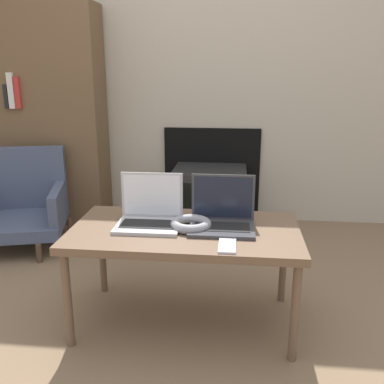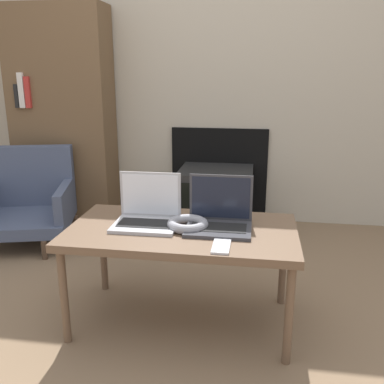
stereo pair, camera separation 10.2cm
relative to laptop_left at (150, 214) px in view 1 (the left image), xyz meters
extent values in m
plane|color=#7A6047|center=(0.17, -0.32, -0.53)|extent=(14.00, 14.00, 0.00)
cube|color=#B7AD99|center=(0.17, 1.52, 0.77)|extent=(7.00, 0.06, 2.60)
cube|color=black|center=(0.20, 1.48, -0.16)|extent=(0.75, 0.03, 0.74)
cube|color=brown|center=(0.17, -0.03, -0.07)|extent=(1.04, 0.56, 0.04)
cylinder|color=brown|center=(-0.31, -0.27, -0.31)|extent=(0.04, 0.04, 0.44)
cylinder|color=brown|center=(0.65, -0.27, -0.31)|extent=(0.04, 0.04, 0.44)
cylinder|color=brown|center=(-0.31, 0.21, -0.31)|extent=(0.04, 0.04, 0.44)
cylinder|color=brown|center=(0.65, 0.21, -0.31)|extent=(0.04, 0.04, 0.44)
cube|color=#B2B2B7|center=(0.00, -0.04, -0.04)|extent=(0.30, 0.23, 0.02)
cube|color=black|center=(0.00, -0.04, -0.03)|extent=(0.25, 0.13, 0.00)
cube|color=#B2B2B7|center=(0.00, 0.07, 0.07)|extent=(0.29, 0.01, 0.22)
cube|color=white|center=(0.00, 0.06, 0.07)|extent=(0.27, 0.01, 0.19)
cube|color=#38383D|center=(0.34, -0.04, -0.04)|extent=(0.29, 0.23, 0.02)
cube|color=black|center=(0.34, -0.04, -0.03)|extent=(0.25, 0.13, 0.00)
cube|color=#38383D|center=(0.34, 0.07, 0.07)|extent=(0.29, 0.01, 0.22)
cube|color=black|center=(0.34, 0.06, 0.07)|extent=(0.27, 0.01, 0.19)
torus|color=gray|center=(0.20, -0.04, -0.03)|extent=(0.19, 0.19, 0.04)
cube|color=silver|center=(0.37, -0.22, -0.05)|extent=(0.07, 0.15, 0.01)
cube|color=black|center=(0.20, 1.24, -0.30)|extent=(0.54, 0.47, 0.47)
cube|color=black|center=(0.20, 1.00, -0.30)|extent=(0.44, 0.01, 0.36)
cube|color=#47516B|center=(-1.08, 0.77, -0.37)|extent=(0.74, 0.74, 0.08)
cube|color=#47516B|center=(-1.15, 1.01, -0.11)|extent=(0.61, 0.26, 0.44)
cube|color=#47516B|center=(-0.82, 0.84, -0.23)|extent=(0.20, 0.54, 0.20)
cylinder|color=#4C3828|center=(-0.83, 0.52, -0.47)|extent=(0.04, 0.04, 0.12)
cylinder|color=#4C3828|center=(-1.33, 1.02, -0.47)|extent=(0.04, 0.04, 0.12)
cylinder|color=#4C3828|center=(-0.83, 1.02, -0.47)|extent=(0.04, 0.04, 0.12)
cube|color=brown|center=(-1.01, 1.32, 0.29)|extent=(0.76, 0.30, 1.64)
cube|color=black|center=(-1.28, 1.16, 0.46)|extent=(0.03, 0.02, 0.17)
cube|color=silver|center=(-1.24, 1.16, 0.50)|extent=(0.04, 0.02, 0.25)
cube|color=#B22D28|center=(-1.19, 1.16, 0.48)|extent=(0.04, 0.02, 0.23)
camera|label=1|loc=(0.39, -1.84, 0.64)|focal=40.00mm
camera|label=2|loc=(0.50, -1.83, 0.64)|focal=40.00mm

